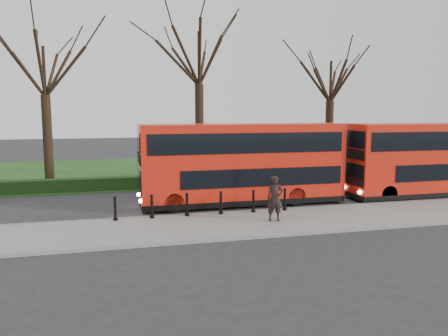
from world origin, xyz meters
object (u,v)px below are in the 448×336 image
object	(u,v)px
bus_lead	(243,164)
pedestrian	(275,199)
bollard_row	(204,204)
bus_rear	(435,160)

from	to	relation	value
bus_lead	pedestrian	bearing A→B (deg)	-87.35
bollard_row	pedestrian	world-z (taller)	pedestrian
bollard_row	bus_rear	xyz separation A→B (m)	(13.62, 1.83, 1.42)
bollard_row	pedestrian	bearing A→B (deg)	-33.14
bus_lead	pedestrian	distance (m)	4.27
bus_rear	pedestrian	xyz separation A→B (m)	(-10.92, -3.59, -0.96)
pedestrian	bollard_row	bearing A→B (deg)	156.40
bus_lead	bus_rear	xyz separation A→B (m)	(11.12, -0.57, -0.02)
bus_lead	bollard_row	bearing A→B (deg)	-136.34
bus_rear	pedestrian	world-z (taller)	bus_rear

